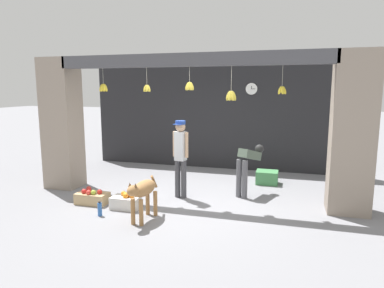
# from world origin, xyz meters

# --- Properties ---
(ground_plane) EXTENTS (60.00, 60.00, 0.00)m
(ground_plane) POSITION_xyz_m (0.00, 0.00, 0.00)
(ground_plane) COLOR gray
(shop_back_wall) EXTENTS (7.13, 0.12, 2.82)m
(shop_back_wall) POSITION_xyz_m (0.00, 3.05, 1.41)
(shop_back_wall) COLOR #232326
(shop_back_wall) RESTS_ON ground_plane
(shop_pillar_left) EXTENTS (0.70, 0.60, 2.82)m
(shop_pillar_left) POSITION_xyz_m (-2.91, 0.30, 1.41)
(shop_pillar_left) COLOR gray
(shop_pillar_left) RESTS_ON ground_plane
(shop_pillar_right) EXTENTS (0.70, 0.60, 2.82)m
(shop_pillar_right) POSITION_xyz_m (2.91, 0.30, 1.41)
(shop_pillar_right) COLOR gray
(shop_pillar_right) RESTS_ON ground_plane
(storefront_awning) EXTENTS (5.23, 0.25, 0.87)m
(storefront_awning) POSITION_xyz_m (-0.00, 0.12, 2.66)
(storefront_awning) COLOR #4C4C51
(dog) EXTENTS (0.32, 0.92, 0.73)m
(dog) POSITION_xyz_m (-0.40, -1.09, 0.50)
(dog) COLOR #9E7042
(dog) RESTS_ON ground_plane
(shopkeeper) EXTENTS (0.34, 0.27, 1.55)m
(shopkeeper) POSITION_xyz_m (-0.18, 0.25, 0.90)
(shopkeeper) COLOR #424247
(shopkeeper) RESTS_ON ground_plane
(worker_stooping) EXTENTS (0.49, 0.74, 1.01)m
(worker_stooping) POSITION_xyz_m (1.09, 0.76, 0.67)
(worker_stooping) COLOR #56565B
(worker_stooping) RESTS_ON ground_plane
(fruit_crate_oranges) EXTENTS (0.51, 0.32, 0.31)m
(fruit_crate_oranges) POSITION_xyz_m (-0.94, -0.64, 0.14)
(fruit_crate_oranges) COLOR silver
(fruit_crate_oranges) RESTS_ON ground_plane
(fruit_crate_apples) EXTENTS (0.60, 0.34, 0.30)m
(fruit_crate_apples) POSITION_xyz_m (-1.69, -0.58, 0.12)
(fruit_crate_apples) COLOR tan
(fruit_crate_apples) RESTS_ON ground_plane
(produce_box_green) EXTENTS (0.49, 0.41, 0.30)m
(produce_box_green) POSITION_xyz_m (1.42, 1.76, 0.15)
(produce_box_green) COLOR #42844C
(produce_box_green) RESTS_ON ground_plane
(water_bottle) EXTENTS (0.07, 0.07, 0.26)m
(water_bottle) POSITION_xyz_m (-1.21, -1.10, 0.12)
(water_bottle) COLOR #2D60AD
(water_bottle) RESTS_ON ground_plane
(wall_clock) EXTENTS (0.32, 0.03, 0.32)m
(wall_clock) POSITION_xyz_m (0.88, 2.97, 2.16)
(wall_clock) COLOR black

